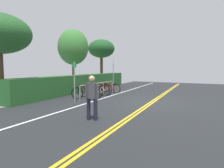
{
  "coord_description": "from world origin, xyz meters",
  "views": [
    {
      "loc": [
        -9.89,
        -2.36,
        1.84
      ],
      "look_at": [
        0.21,
        2.46,
        0.87
      ],
      "focal_mm": 30.3,
      "sensor_mm": 36.0,
      "label": 1
    }
  ],
  "objects_px": {
    "bicycle_0": "(86,93)",
    "bicycle_2": "(97,90)",
    "bicycle_4": "(111,88)",
    "tree_mid": "(73,47)",
    "bike_rack": "(98,86)",
    "tree_far_right": "(101,49)",
    "bicycle_3": "(103,89)",
    "sign_post_near": "(74,78)",
    "pedestrian": "(92,95)",
    "sign_post_far": "(113,72)",
    "bicycle_1": "(90,92)"
  },
  "relations": [
    {
      "from": "bicycle_1",
      "to": "sign_post_far",
      "type": "xyz_separation_m",
      "value": [
        3.71,
        0.16,
        1.13
      ]
    },
    {
      "from": "tree_mid",
      "to": "bicycle_1",
      "type": "bearing_deg",
      "value": -127.53
    },
    {
      "from": "bicycle_3",
      "to": "pedestrian",
      "type": "bearing_deg",
      "value": -155.01
    },
    {
      "from": "bicycle_2",
      "to": "bicycle_4",
      "type": "relative_size",
      "value": 1.03
    },
    {
      "from": "bicycle_0",
      "to": "bicycle_2",
      "type": "relative_size",
      "value": 0.97
    },
    {
      "from": "pedestrian",
      "to": "sign_post_near",
      "type": "distance_m",
      "value": 3.61
    },
    {
      "from": "bike_rack",
      "to": "pedestrian",
      "type": "xyz_separation_m",
      "value": [
        -5.26,
        -2.73,
        0.28
      ]
    },
    {
      "from": "bicycle_0",
      "to": "sign_post_near",
      "type": "xyz_separation_m",
      "value": [
        -1.16,
        -0.07,
        0.95
      ]
    },
    {
      "from": "tree_far_right",
      "to": "bicycle_3",
      "type": "bearing_deg",
      "value": -150.57
    },
    {
      "from": "bicycle_1",
      "to": "sign_post_near",
      "type": "height_order",
      "value": "sign_post_near"
    },
    {
      "from": "pedestrian",
      "to": "bicycle_2",
      "type": "bearing_deg",
      "value": 28.13
    },
    {
      "from": "sign_post_near",
      "to": "bicycle_0",
      "type": "bearing_deg",
      "value": 3.22
    },
    {
      "from": "bicycle_4",
      "to": "tree_mid",
      "type": "height_order",
      "value": "tree_mid"
    },
    {
      "from": "tree_far_right",
      "to": "bike_rack",
      "type": "bearing_deg",
      "value": -152.96
    },
    {
      "from": "bicycle_4",
      "to": "sign_post_near",
      "type": "distance_m",
      "value": 4.54
    },
    {
      "from": "pedestrian",
      "to": "sign_post_near",
      "type": "height_order",
      "value": "sign_post_near"
    },
    {
      "from": "sign_post_near",
      "to": "tree_far_right",
      "type": "bearing_deg",
      "value": 20.31
    },
    {
      "from": "tree_mid",
      "to": "tree_far_right",
      "type": "relative_size",
      "value": 1.03
    },
    {
      "from": "tree_mid",
      "to": "tree_far_right",
      "type": "xyz_separation_m",
      "value": [
        4.96,
        0.17,
        0.3
      ]
    },
    {
      "from": "bicycle_2",
      "to": "tree_mid",
      "type": "xyz_separation_m",
      "value": [
        1.52,
        3.05,
        3.07
      ]
    },
    {
      "from": "sign_post_near",
      "to": "bicycle_4",
      "type": "bearing_deg",
      "value": -0.02
    },
    {
      "from": "bike_rack",
      "to": "bicycle_4",
      "type": "distance_m",
      "value": 1.68
    },
    {
      "from": "bicycle_0",
      "to": "bicycle_3",
      "type": "distance_m",
      "value": 2.36
    },
    {
      "from": "bike_rack",
      "to": "tree_mid",
      "type": "height_order",
      "value": "tree_mid"
    },
    {
      "from": "bicycle_2",
      "to": "tree_mid",
      "type": "height_order",
      "value": "tree_mid"
    },
    {
      "from": "bicycle_0",
      "to": "bicycle_3",
      "type": "height_order",
      "value": "bicycle_3"
    },
    {
      "from": "bicycle_3",
      "to": "tree_mid",
      "type": "height_order",
      "value": "tree_mid"
    },
    {
      "from": "tree_far_right",
      "to": "pedestrian",
      "type": "bearing_deg",
      "value": -152.81
    },
    {
      "from": "sign_post_near",
      "to": "sign_post_far",
      "type": "distance_m",
      "value": 5.64
    },
    {
      "from": "bicycle_3",
      "to": "sign_post_far",
      "type": "distance_m",
      "value": 2.38
    },
    {
      "from": "bike_rack",
      "to": "bicycle_3",
      "type": "height_order",
      "value": "bike_rack"
    },
    {
      "from": "bicycle_0",
      "to": "bicycle_2",
      "type": "bearing_deg",
      "value": 4.22
    },
    {
      "from": "bike_rack",
      "to": "bicycle_0",
      "type": "relative_size",
      "value": 2.52
    },
    {
      "from": "bicycle_3",
      "to": "bicycle_1",
      "type": "bearing_deg",
      "value": 179.35
    },
    {
      "from": "bicycle_2",
      "to": "bicycle_3",
      "type": "distance_m",
      "value": 0.81
    },
    {
      "from": "bicycle_0",
      "to": "sign_post_far",
      "type": "bearing_deg",
      "value": 4.07
    },
    {
      "from": "bicycle_2",
      "to": "sign_post_near",
      "type": "relative_size",
      "value": 0.82
    },
    {
      "from": "bicycle_0",
      "to": "sign_post_near",
      "type": "distance_m",
      "value": 1.5
    },
    {
      "from": "pedestrian",
      "to": "tree_far_right",
      "type": "height_order",
      "value": "tree_far_right"
    },
    {
      "from": "bicycle_2",
      "to": "tree_mid",
      "type": "relative_size",
      "value": 0.36
    },
    {
      "from": "pedestrian",
      "to": "tree_far_right",
      "type": "bearing_deg",
      "value": 27.19
    },
    {
      "from": "bike_rack",
      "to": "bicycle_0",
      "type": "bearing_deg",
      "value": -177.7
    },
    {
      "from": "bicycle_0",
      "to": "bicycle_3",
      "type": "relative_size",
      "value": 1.03
    },
    {
      "from": "bike_rack",
      "to": "bicycle_2",
      "type": "xyz_separation_m",
      "value": [
        -0.07,
        0.05,
        -0.25
      ]
    },
    {
      "from": "bicycle_1",
      "to": "bicycle_3",
      "type": "relative_size",
      "value": 1.02
    },
    {
      "from": "bicycle_2",
      "to": "bicycle_3",
      "type": "relative_size",
      "value": 1.06
    },
    {
      "from": "bike_rack",
      "to": "sign_post_far",
      "type": "height_order",
      "value": "sign_post_far"
    },
    {
      "from": "bicycle_0",
      "to": "bicycle_4",
      "type": "xyz_separation_m",
      "value": [
        3.27,
        -0.07,
        -0.01
      ]
    },
    {
      "from": "pedestrian",
      "to": "tree_mid",
      "type": "height_order",
      "value": "tree_mid"
    },
    {
      "from": "sign_post_far",
      "to": "bicycle_1",
      "type": "bearing_deg",
      "value": -177.51
    }
  ]
}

